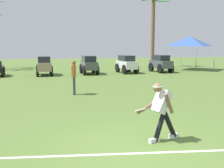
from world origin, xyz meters
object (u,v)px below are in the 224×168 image
object	(u,v)px
frisbee_in_flight	(141,110)
parked_car_slot_e	(161,63)
frisbee_thrower	(161,108)
parked_car_slot_b	(44,65)
palm_tree_right_of_centre	(153,26)
parked_car_slot_c	(89,64)
parked_car_slot_d	(127,64)
teammate_near_sideline	(74,74)
event_tent	(190,41)

from	to	relation	value
frisbee_in_flight	parked_car_slot_e	distance (m)	17.09
frisbee_thrower	frisbee_in_flight	size ratio (longest dim) A/B	3.95
parked_car_slot_b	palm_tree_right_of_centre	distance (m)	12.75
parked_car_slot_c	parked_car_slot_d	distance (m)	3.05
parked_car_slot_d	palm_tree_right_of_centre	bearing A→B (deg)	52.85
parked_car_slot_e	palm_tree_right_of_centre	bearing A→B (deg)	76.24
parked_car_slot_c	palm_tree_right_of_centre	bearing A→B (deg)	38.43
frisbee_thrower	parked_car_slot_d	bearing A→B (deg)	77.48
parked_car_slot_d	parked_car_slot_b	bearing A→B (deg)	-177.37
frisbee_thrower	teammate_near_sideline	distance (m)	6.83
frisbee_in_flight	palm_tree_right_of_centre	xyz separation A→B (m)	(8.28, 21.24, 3.35)
teammate_near_sideline	parked_car_slot_e	bearing A→B (deg)	48.80
teammate_near_sideline	parked_car_slot_d	world-z (taller)	teammate_near_sideline
teammate_near_sideline	event_tent	xyz separation A→B (m)	(11.16, 10.41, 1.60)
parked_car_slot_b	parked_car_slot_c	world-z (taller)	same
frisbee_thrower	parked_car_slot_d	world-z (taller)	parked_car_slot_d
frisbee_thrower	parked_car_slot_b	size ratio (longest dim) A/B	0.59
event_tent	parked_car_slot_e	bearing A→B (deg)	-156.73
frisbee_in_flight	parked_car_slot_b	world-z (taller)	parked_car_slot_b
frisbee_in_flight	event_tent	bearing A→B (deg)	59.14
frisbee_in_flight	parked_car_slot_c	bearing A→B (deg)	86.61
parked_car_slot_d	teammate_near_sideline	bearing A→B (deg)	-118.97
parked_car_slot_e	event_tent	bearing A→B (deg)	23.27
frisbee_in_flight	event_tent	distance (m)	19.93
parked_car_slot_c	frisbee_in_flight	bearing A→B (deg)	-93.39
event_tent	teammate_near_sideline	bearing A→B (deg)	-136.98
frisbee_thrower	parked_car_slot_d	distance (m)	15.96
parked_car_slot_b	teammate_near_sideline	bearing A→B (deg)	-80.31
frisbee_in_flight	parked_car_slot_c	size ratio (longest dim) A/B	0.15
parked_car_slot_b	parked_car_slot_c	size ratio (longest dim) A/B	1.00
frisbee_thrower	event_tent	size ratio (longest dim) A/B	0.43
parked_car_slot_d	palm_tree_right_of_centre	xyz separation A→B (m)	(4.32, 5.70, 3.38)
teammate_near_sideline	parked_car_slot_e	world-z (taller)	teammate_near_sideline
frisbee_thrower	parked_car_slot_b	bearing A→B (deg)	100.91
palm_tree_right_of_centre	event_tent	bearing A→B (deg)	-65.67
frisbee_thrower	parked_car_slot_c	xyz separation A→B (m)	(0.41, 15.44, -0.05)
parked_car_slot_d	palm_tree_right_of_centre	world-z (taller)	palm_tree_right_of_centre
parked_car_slot_c	parked_car_slot_d	bearing A→B (deg)	2.68
frisbee_thrower	teammate_near_sideline	xyz separation A→B (m)	(-1.47, 6.66, 0.15)
palm_tree_right_of_centre	parked_car_slot_e	bearing A→B (deg)	-103.76
parked_car_slot_c	event_tent	xyz separation A→B (m)	(9.27, 1.64, 1.80)
parked_car_slot_b	palm_tree_right_of_centre	size ratio (longest dim) A/B	0.34
frisbee_thrower	palm_tree_right_of_centre	distance (m)	22.90
frisbee_thrower	palm_tree_right_of_centre	xyz separation A→B (m)	(7.78, 21.28, 3.34)
frisbee_in_flight	parked_car_slot_d	xyz separation A→B (m)	(3.96, 15.54, -0.03)
frisbee_in_flight	event_tent	world-z (taller)	event_tent
teammate_near_sideline	parked_car_slot_c	xyz separation A→B (m)	(1.89, 8.77, -0.20)
parked_car_slot_b	parked_car_slot_d	bearing A→B (deg)	2.63
parked_car_slot_d	event_tent	bearing A→B (deg)	13.54
parked_car_slot_d	event_tent	size ratio (longest dim) A/B	0.75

